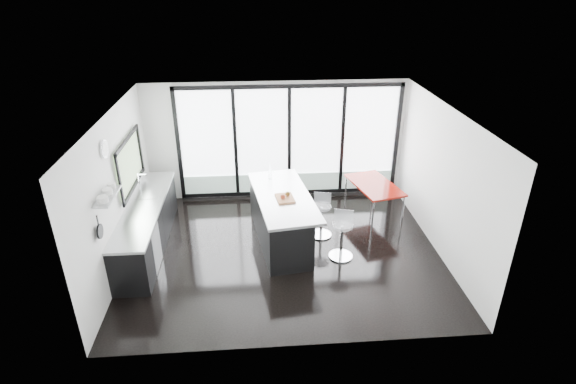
{
  "coord_description": "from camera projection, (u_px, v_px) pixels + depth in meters",
  "views": [
    {
      "loc": [
        -0.51,
        -7.41,
        4.95
      ],
      "look_at": [
        0.1,
        0.3,
        1.15
      ],
      "focal_mm": 28.0,
      "sensor_mm": 36.0,
      "label": 1
    }
  ],
  "objects": [
    {
      "name": "wall_right",
      "position": [
        443.0,
        182.0,
        8.44
      ],
      "size": [
        0.0,
        5.0,
        2.8
      ],
      "primitive_type": "cube",
      "color": "silver",
      "rests_on": "ground"
    },
    {
      "name": "bar_stool_far",
      "position": [
        321.0,
        220.0,
        9.23
      ],
      "size": [
        0.54,
        0.54,
        0.71
      ],
      "primitive_type": "cylinder",
      "rotation": [
        0.0,
        0.0,
        -0.23
      ],
      "color": "silver",
      "rests_on": "floor"
    },
    {
      "name": "wall_left",
      "position": [
        121.0,
        178.0,
        8.19
      ],
      "size": [
        0.26,
        5.0,
        2.8
      ],
      "color": "silver",
      "rests_on": "ground"
    },
    {
      "name": "red_table",
      "position": [
        373.0,
        200.0,
        10.01
      ],
      "size": [
        1.13,
        1.58,
        0.76
      ],
      "primitive_type": "cube",
      "rotation": [
        0.0,
        0.0,
        0.24
      ],
      "color": "maroon",
      "rests_on": "floor"
    },
    {
      "name": "wall_back",
      "position": [
        288.0,
        147.0,
        10.51
      ],
      "size": [
        6.0,
        0.09,
        2.8
      ],
      "color": "silver",
      "rests_on": "ground"
    },
    {
      "name": "ceiling",
      "position": [
        284.0,
        113.0,
        7.61
      ],
      "size": [
        6.0,
        5.0,
        0.0
      ],
      "primitive_type": "cube",
      "color": "white",
      "rests_on": "wall_back"
    },
    {
      "name": "counter_cabinets",
      "position": [
        147.0,
        226.0,
        8.81
      ],
      "size": [
        0.69,
        3.24,
        1.36
      ],
      "color": "black",
      "rests_on": "floor"
    },
    {
      "name": "floor",
      "position": [
        284.0,
        251.0,
        8.85
      ],
      "size": [
        6.0,
        5.0,
        0.0
      ],
      "primitive_type": "cube",
      "color": "black",
      "rests_on": "ground"
    },
    {
      "name": "wall_front",
      "position": [
        297.0,
        267.0,
        5.99
      ],
      "size": [
        6.0,
        0.0,
        2.8
      ],
      "primitive_type": "cube",
      "color": "silver",
      "rests_on": "ground"
    },
    {
      "name": "bar_stool_near",
      "position": [
        341.0,
        241.0,
        8.52
      ],
      "size": [
        0.57,
        0.57,
        0.73
      ],
      "primitive_type": "cylinder",
      "rotation": [
        0.0,
        0.0,
        -0.29
      ],
      "color": "silver",
      "rests_on": "floor"
    },
    {
      "name": "island",
      "position": [
        279.0,
        218.0,
        9.01
      ],
      "size": [
        1.38,
        2.6,
        1.31
      ],
      "color": "black",
      "rests_on": "floor"
    }
  ]
}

